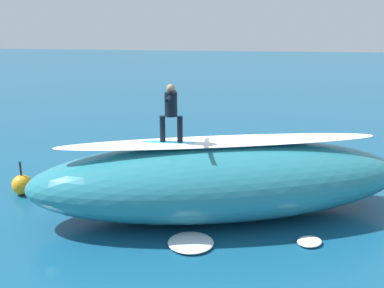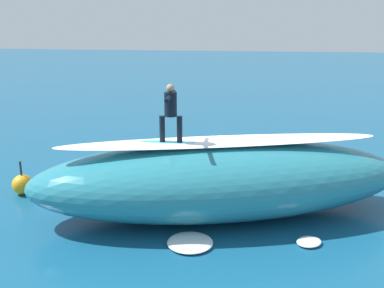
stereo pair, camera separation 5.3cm
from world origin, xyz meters
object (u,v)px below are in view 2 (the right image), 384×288
surfboard_paddling (207,165)px  buoy_marker (22,184)px  surfer_riding (171,109)px  surfer_paddling (203,161)px  surfboard_riding (171,143)px

surfboard_paddling → buoy_marker: 6.11m
surfer_riding → surfer_paddling: surfer_riding is taller
surfer_riding → buoy_marker: bearing=-14.9°
surfboard_paddling → surfboard_riding: bearing=-95.1°
surfer_riding → surfboard_paddling: (-0.45, -4.30, -2.87)m
surfer_riding → surfboard_paddling: bearing=-98.8°
surfboard_riding → surfboard_paddling: 4.76m
surfer_paddling → buoy_marker: bearing=-145.8°
surfboard_paddling → surfer_paddling: surfer_paddling is taller
surfer_riding → surfer_paddling: size_ratio=0.87×
buoy_marker → surfer_riding: bearing=167.9°
surfer_paddling → surfboard_riding: bearing=-93.4°
surfboard_riding → surfer_riding: bearing=177.2°
surfboard_riding → surfer_paddling: size_ratio=1.32×
surfboard_paddling → surfer_riding: bearing=-95.1°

